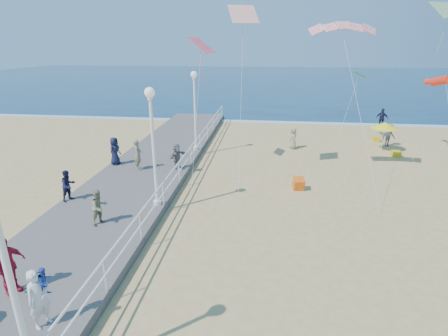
# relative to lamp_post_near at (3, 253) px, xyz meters

# --- Properties ---
(ground) EXTENTS (160.00, 160.00, 0.00)m
(ground) POSITION_rel_lamp_post_near_xyz_m (5.35, 9.00, -3.66)
(ground) COLOR tan
(ground) RESTS_ON ground
(ocean) EXTENTS (160.00, 90.00, 0.05)m
(ocean) POSITION_rel_lamp_post_near_xyz_m (5.35, 74.00, -3.65)
(ocean) COLOR #0C2C4B
(ocean) RESTS_ON ground
(surf_line) EXTENTS (160.00, 1.20, 0.04)m
(surf_line) POSITION_rel_lamp_post_near_xyz_m (5.35, 29.50, -3.63)
(surf_line) COLOR white
(surf_line) RESTS_ON ground
(boardwalk) EXTENTS (5.00, 44.00, 0.40)m
(boardwalk) POSITION_rel_lamp_post_near_xyz_m (-2.15, 9.00, -3.46)
(boardwalk) COLOR slate
(boardwalk) RESTS_ON ground
(railing) EXTENTS (0.05, 42.00, 0.55)m
(railing) POSITION_rel_lamp_post_near_xyz_m (0.30, 9.00, -2.41)
(railing) COLOR white
(railing) RESTS_ON boardwalk
(lamp_post_near) EXTENTS (0.44, 0.44, 5.32)m
(lamp_post_near) POSITION_rel_lamp_post_near_xyz_m (0.00, 0.00, 0.00)
(lamp_post_near) COLOR white
(lamp_post_near) RESTS_ON boardwalk
(lamp_post_mid) EXTENTS (0.44, 0.44, 5.32)m
(lamp_post_mid) POSITION_rel_lamp_post_near_xyz_m (0.00, 9.00, 0.00)
(lamp_post_mid) COLOR white
(lamp_post_mid) RESTS_ON boardwalk
(lamp_post_far) EXTENTS (0.44, 0.44, 5.32)m
(lamp_post_far) POSITION_rel_lamp_post_near_xyz_m (0.00, 18.00, 0.00)
(lamp_post_far) COLOR white
(lamp_post_far) RESTS_ON boardwalk
(woman_holding_toddler) EXTENTS (0.59, 0.71, 1.67)m
(woman_holding_toddler) POSITION_rel_lamp_post_near_xyz_m (-0.76, 1.53, -2.43)
(woman_holding_toddler) COLOR silver
(woman_holding_toddler) RESTS_ON boardwalk
(toddler_held) EXTENTS (0.43, 0.48, 0.82)m
(toddler_held) POSITION_rel_lamp_post_near_xyz_m (-0.61, 1.68, -2.00)
(toddler_held) COLOR #314FBB
(toddler_held) RESTS_ON boardwalk
(spectator_1) EXTENTS (0.84, 0.90, 1.49)m
(spectator_1) POSITION_rel_lamp_post_near_xyz_m (-1.75, 6.96, -2.52)
(spectator_1) COLOR gray
(spectator_1) RESTS_ON boardwalk
(spectator_3) EXTENTS (0.85, 1.16, 1.83)m
(spectator_3) POSITION_rel_lamp_post_near_xyz_m (-2.47, 2.61, -2.34)
(spectator_3) COLOR red
(spectator_3) RESTS_ON boardwalk
(spectator_4) EXTENTS (0.70, 0.92, 1.70)m
(spectator_4) POSITION_rel_lamp_post_near_xyz_m (-4.25, 14.23, -2.41)
(spectator_4) COLOR #191B38
(spectator_4) RESTS_ON boardwalk
(spectator_5) EXTENTS (1.04, 1.43, 1.49)m
(spectator_5) POSITION_rel_lamp_post_near_xyz_m (-0.30, 13.98, -2.52)
(spectator_5) COLOR slate
(spectator_5) RESTS_ON boardwalk
(spectator_6) EXTENTS (0.55, 0.73, 1.83)m
(spectator_6) POSITION_rel_lamp_post_near_xyz_m (-2.53, 13.52, -2.35)
(spectator_6) COLOR #84845B
(spectator_6) RESTS_ON boardwalk
(spectator_7) EXTENTS (0.80, 0.88, 1.49)m
(spectator_7) POSITION_rel_lamp_post_near_xyz_m (-4.25, 8.97, -2.52)
(spectator_7) COLOR #1C1B3C
(spectator_7) RESTS_ON boardwalk
(beach_walker_a) EXTENTS (1.27, 1.01, 1.72)m
(beach_walker_a) POSITION_rel_lamp_post_near_xyz_m (14.08, 21.93, -2.80)
(beach_walker_a) COLOR slate
(beach_walker_a) RESTS_ON ground
(beach_walker_b) EXTENTS (1.16, 0.93, 1.85)m
(beach_walker_b) POSITION_rel_lamp_post_near_xyz_m (15.36, 28.13, -2.74)
(beach_walker_b) COLOR #181C35
(beach_walker_b) RESTS_ON ground
(beach_walker_c) EXTENTS (0.71, 0.89, 1.59)m
(beach_walker_c) POSITION_rel_lamp_post_near_xyz_m (6.86, 20.39, -2.87)
(beach_walker_c) COLOR gray
(beach_walker_c) RESTS_ON ground
(box_kite) EXTENTS (0.66, 0.79, 0.74)m
(box_kite) POSITION_rel_lamp_post_near_xyz_m (6.68, 12.48, -3.36)
(box_kite) COLOR red
(box_kite) RESTS_ON ground
(beach_umbrella) EXTENTS (1.90, 1.90, 2.14)m
(beach_umbrella) POSITION_rel_lamp_post_near_xyz_m (13.22, 20.54, -1.75)
(beach_umbrella) COLOR white
(beach_umbrella) RESTS_ON ground
(beach_chair_left) EXTENTS (0.55, 0.55, 0.40)m
(beach_chair_left) POSITION_rel_lamp_post_near_xyz_m (13.87, 19.32, -3.46)
(beach_chair_left) COLOR gold
(beach_chair_left) RESTS_ON ground
(beach_chair_right) EXTENTS (0.55, 0.55, 0.40)m
(beach_chair_right) POSITION_rel_lamp_post_near_xyz_m (13.59, 23.26, -3.46)
(beach_chair_right) COLOR gold
(beach_chair_right) RESTS_ON ground
(kite_parafoil) EXTENTS (3.35, 0.94, 0.65)m
(kite_parafoil) POSITION_rel_lamp_post_near_xyz_m (8.42, 14.16, 4.60)
(kite_parafoil) COLOR red
(kite_windsock) EXTENTS (1.01, 2.68, 1.08)m
(kite_windsock) POSITION_rel_lamp_post_near_xyz_m (16.03, 19.77, 1.46)
(kite_windsock) COLOR #FF2815
(kite_diamond_pink) EXTENTS (1.49, 1.67, 0.86)m
(kite_diamond_pink) POSITION_rel_lamp_post_near_xyz_m (1.02, 15.40, 3.66)
(kite_diamond_pink) COLOR #F25967
(kite_diamond_multi) EXTENTS (1.99, 1.82, 0.99)m
(kite_diamond_multi) POSITION_rel_lamp_post_near_xyz_m (14.87, 18.16, 5.56)
(kite_diamond_multi) COLOR #177BC8
(kite_diamond_green) EXTENTS (1.14, 1.23, 0.51)m
(kite_diamond_green) POSITION_rel_lamp_post_near_xyz_m (11.63, 22.99, 1.58)
(kite_diamond_green) COLOR green
(kite_diamond_redwhite) EXTENTS (1.68, 1.50, 0.92)m
(kite_diamond_redwhite) POSITION_rel_lamp_post_near_xyz_m (3.46, 13.97, 5.14)
(kite_diamond_redwhite) COLOR red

